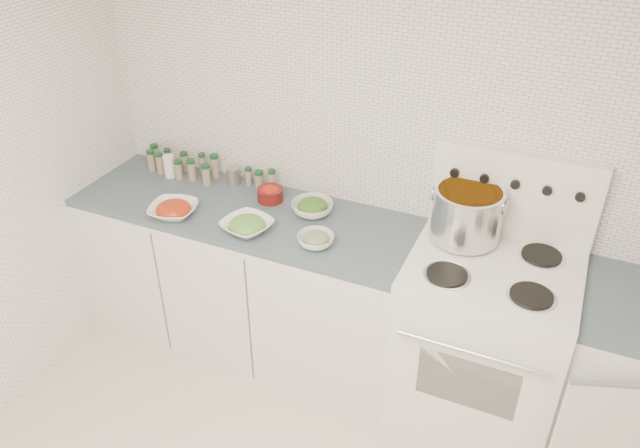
{
  "coord_description": "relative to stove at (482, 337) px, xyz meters",
  "views": [
    {
      "loc": [
        0.68,
        -1.2,
        2.59
      ],
      "look_at": [
        -0.36,
        1.14,
        0.96
      ],
      "focal_mm": 35.0,
      "sensor_mm": 36.0,
      "label": 1
    }
  ],
  "objects": [
    {
      "name": "spice_cluster",
      "position": [
        -1.72,
        0.22,
        0.47
      ],
      "size": [
        0.82,
        0.15,
        0.14
      ],
      "color": "gray",
      "rests_on": "counter_left"
    },
    {
      "name": "bowl_pepper",
      "position": [
        -1.22,
        0.15,
        0.45
      ],
      "size": [
        0.14,
        0.14,
        0.09
      ],
      "color": "#57110F",
      "rests_on": "counter_left"
    },
    {
      "name": "room_walls",
      "position": [
        -0.48,
        -1.19,
        1.06
      ],
      "size": [
        3.54,
        3.04,
        2.52
      ],
      "color": "white",
      "rests_on": "ground"
    },
    {
      "name": "bowl_zucchini",
      "position": [
        -0.82,
        -0.14,
        0.44
      ],
      "size": [
        0.23,
        0.23,
        0.07
      ],
      "color": "white",
      "rests_on": "counter_left"
    },
    {
      "name": "bowl_broccoli",
      "position": [
        -0.96,
        0.11,
        0.44
      ],
      "size": [
        0.22,
        0.22,
        0.09
      ],
      "color": "white",
      "rests_on": "counter_left"
    },
    {
      "name": "bowl_tomato",
      "position": [
        -1.6,
        -0.19,
        0.44
      ],
      "size": [
        0.29,
        0.29,
        0.08
      ],
      "color": "white",
      "rests_on": "counter_left"
    },
    {
      "name": "tin_can",
      "position": [
        -1.49,
        0.22,
        0.45
      ],
      "size": [
        0.08,
        0.08,
        0.1
      ],
      "primitive_type": "cylinder",
      "rotation": [
        0.0,
        0.0,
        0.07
      ],
      "color": "gray",
      "rests_on": "counter_left"
    },
    {
      "name": "bowl_snowpea",
      "position": [
        -1.18,
        -0.17,
        0.44
      ],
      "size": [
        0.29,
        0.29,
        0.08
      ],
      "color": "white",
      "rests_on": "counter_left"
    },
    {
      "name": "stove",
      "position": [
        0.0,
        0.0,
        0.0
      ],
      "size": [
        0.76,
        0.7,
        1.36
      ],
      "color": "white",
      "rests_on": "ground"
    },
    {
      "name": "stock_pot",
      "position": [
        -0.18,
        0.15,
        0.58
      ],
      "size": [
        0.35,
        0.33,
        0.25
      ],
      "rotation": [
        0.0,
        0.0,
        -0.0
      ],
      "color": "silver",
      "rests_on": "stove"
    },
    {
      "name": "salt_canister",
      "position": [
        -1.87,
        0.16,
        0.47
      ],
      "size": [
        0.07,
        0.07,
        0.13
      ],
      "primitive_type": "cylinder",
      "rotation": [
        0.0,
        0.0,
        -0.07
      ],
      "color": "white",
      "rests_on": "counter_left"
    },
    {
      "name": "counter_left",
      "position": [
        -1.3,
        0.0,
        -0.05
      ],
      "size": [
        1.85,
        0.62,
        0.9
      ],
      "color": "white",
      "rests_on": "ground"
    }
  ]
}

